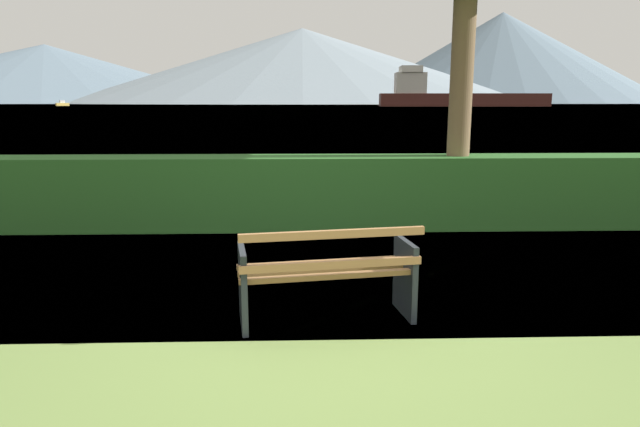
# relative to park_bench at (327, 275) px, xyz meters

# --- Properties ---
(ground_plane) EXTENTS (1400.00, 1400.00, 0.00)m
(ground_plane) POSITION_rel_park_bench_xyz_m (-0.01, 0.06, -0.42)
(ground_plane) COLOR olive
(water_surface) EXTENTS (620.00, 620.00, 0.00)m
(water_surface) POSITION_rel_park_bench_xyz_m (-0.01, 309.61, -0.42)
(water_surface) COLOR #7A99A8
(water_surface) RESTS_ON ground_plane
(park_bench) EXTENTS (1.57, 0.80, 0.87)m
(park_bench) POSITION_rel_park_bench_xyz_m (0.00, 0.00, 0.00)
(park_bench) COLOR olive
(park_bench) RESTS_ON ground_plane
(hedge_row) EXTENTS (13.49, 0.77, 1.07)m
(hedge_row) POSITION_rel_park_bench_xyz_m (-0.01, 3.64, 0.12)
(hedge_row) COLOR #285B23
(hedge_row) RESTS_ON ground_plane
(cargo_ship_large) EXTENTS (61.87, 13.40, 14.52)m
(cargo_ship_large) POSITION_rel_park_bench_xyz_m (54.44, 201.40, 3.64)
(cargo_ship_large) COLOR #471E19
(cargo_ship_large) RESTS_ON water_surface
(fishing_boat_near) EXTENTS (2.39, 5.69, 1.45)m
(fishing_boat_near) POSITION_rel_park_bench_xyz_m (88.26, 254.31, 0.12)
(fishing_boat_near) COLOR #335693
(fishing_boat_near) RESTS_ON water_surface
(tender_far) EXTENTS (4.88, 4.49, 2.25)m
(tender_far) POSITION_rel_park_bench_xyz_m (-99.73, 230.53, 0.38)
(tender_far) COLOR gold
(tender_far) RESTS_ON water_surface
(distant_hills) EXTENTS (840.75, 498.88, 88.42)m
(distant_hills) POSITION_rel_park_bench_xyz_m (-43.59, 566.10, 35.19)
(distant_hills) COLOR slate
(distant_hills) RESTS_ON ground_plane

